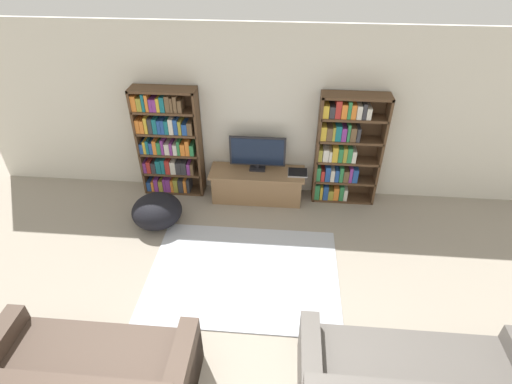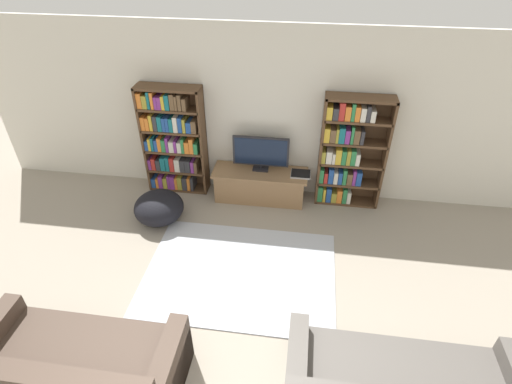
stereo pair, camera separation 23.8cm
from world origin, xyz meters
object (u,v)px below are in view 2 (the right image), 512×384
object	(u,v)px
television	(261,153)
bookshelf_left	(173,141)
bookshelf_right	(347,152)
laptop	(301,174)
beanbag_ottoman	(159,208)
tv_stand	(260,185)
couch_left_sectional	(74,374)

from	to	relation	value
television	bookshelf_left	bearing A→B (deg)	177.85
bookshelf_left	bookshelf_right	bearing A→B (deg)	0.09
laptop	beanbag_ottoman	bearing A→B (deg)	-159.39
tv_stand	laptop	distance (m)	0.67
bookshelf_right	tv_stand	world-z (taller)	bookshelf_right
bookshelf_left	television	distance (m)	1.38
television	beanbag_ottoman	distance (m)	1.71
beanbag_ottoman	bookshelf_right	bearing A→B (deg)	18.18
couch_left_sectional	beanbag_ottoman	size ratio (longest dim) A/B	2.66
television	couch_left_sectional	world-z (taller)	television
bookshelf_right	tv_stand	size ratio (longest dim) A/B	1.19
bookshelf_right	laptop	world-z (taller)	bookshelf_right
beanbag_ottoman	television	bearing A→B (deg)	30.54
bookshelf_left	television	world-z (taller)	bookshelf_left
couch_left_sectional	beanbag_ottoman	distance (m)	2.61
tv_stand	laptop	size ratio (longest dim) A/B	4.87
television	beanbag_ottoman	xyz separation A→B (m)	(-1.39, -0.82, -0.57)
laptop	couch_left_sectional	xyz separation A→B (m)	(-1.90, -3.36, -0.20)
tv_stand	laptop	world-z (taller)	laptop
bookshelf_right	beanbag_ottoman	world-z (taller)	bookshelf_right
television	laptop	world-z (taller)	television
tv_stand	couch_left_sectional	distance (m)	3.59
bookshelf_left	tv_stand	bearing A→B (deg)	-5.08
bookshelf_left	laptop	size ratio (longest dim) A/B	5.81
bookshelf_left	bookshelf_right	distance (m)	2.65
bookshelf_right	laptop	size ratio (longest dim) A/B	5.81
tv_stand	television	size ratio (longest dim) A/B	1.72
tv_stand	bookshelf_right	bearing A→B (deg)	5.65
laptop	couch_left_sectional	bearing A→B (deg)	-119.44
tv_stand	television	bearing A→B (deg)	90.00
tv_stand	couch_left_sectional	size ratio (longest dim) A/B	0.76
couch_left_sectional	beanbag_ottoman	xyz separation A→B (m)	(-0.11, 2.61, -0.08)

